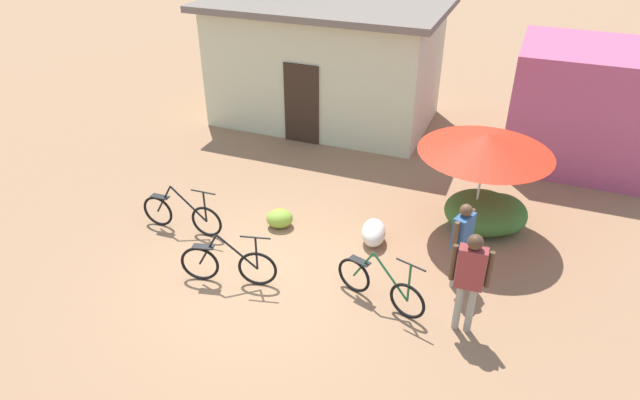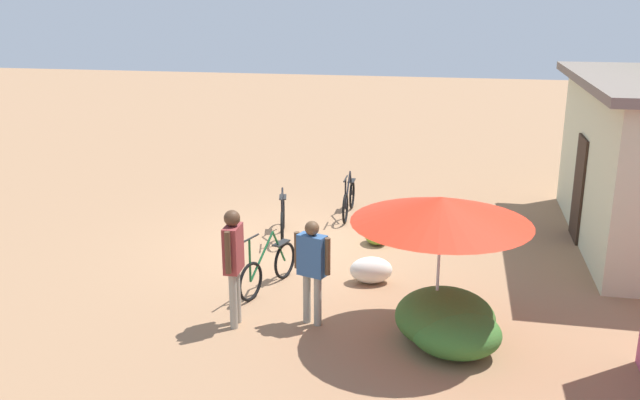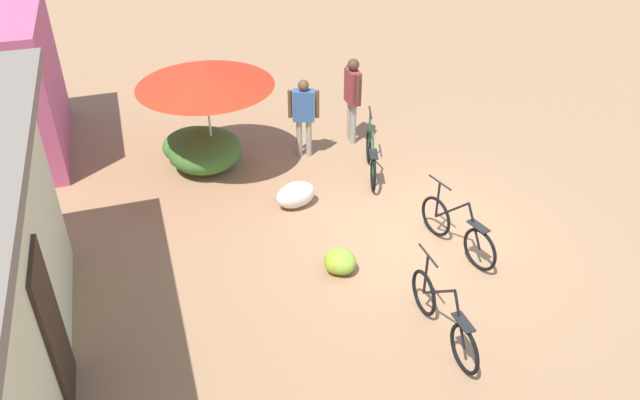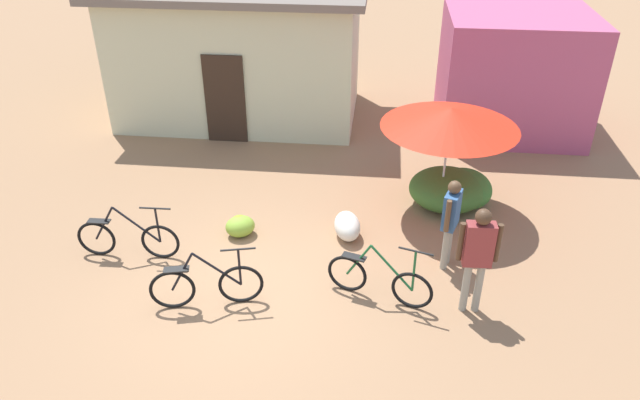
{
  "view_description": "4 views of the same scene",
  "coord_description": "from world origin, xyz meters",
  "px_view_note": "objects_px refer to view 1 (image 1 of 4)",
  "views": [
    {
      "loc": [
        3.7,
        -6.73,
        6.08
      ],
      "look_at": [
        0.46,
        1.48,
        0.79
      ],
      "focal_mm": 31.59,
      "sensor_mm": 36.0,
      "label": 1
    },
    {
      "loc": [
        11.75,
        2.89,
        4.47
      ],
      "look_at": [
        1.24,
        0.73,
        1.3
      ],
      "focal_mm": 38.06,
      "sensor_mm": 36.0,
      "label": 2
    },
    {
      "loc": [
        -7.13,
        3.96,
        6.02
      ],
      "look_at": [
        0.42,
        1.54,
        0.76
      ],
      "focal_mm": 35.45,
      "sensor_mm": 36.0,
      "label": 3
    },
    {
      "loc": [
        1.92,
        -6.98,
        5.9
      ],
      "look_at": [
        1.03,
        1.31,
        0.91
      ],
      "focal_mm": 33.71,
      "sensor_mm": 36.0,
      "label": 4
    }
  ],
  "objects_px": {
    "shop_pink": "(586,106)",
    "bicycle_leftmost": "(182,215)",
    "market_umbrella": "(487,143)",
    "bicycle_center_loaded": "(380,286)",
    "person_bystander": "(462,237)",
    "bicycle_near_pile": "(229,265)",
    "building_low": "(326,62)",
    "banana_pile_on_ground": "(280,218)",
    "produce_sack": "(374,233)",
    "person_vendor": "(470,274)"
  },
  "relations": [
    {
      "from": "produce_sack",
      "to": "banana_pile_on_ground",
      "type": "bearing_deg",
      "value": -175.79
    },
    {
      "from": "shop_pink",
      "to": "bicycle_leftmost",
      "type": "distance_m",
      "value": 9.25
    },
    {
      "from": "shop_pink",
      "to": "bicycle_leftmost",
      "type": "bearing_deg",
      "value": -139.11
    },
    {
      "from": "banana_pile_on_ground",
      "to": "produce_sack",
      "type": "relative_size",
      "value": 0.94
    },
    {
      "from": "banana_pile_on_ground",
      "to": "produce_sack",
      "type": "distance_m",
      "value": 1.86
    },
    {
      "from": "banana_pile_on_ground",
      "to": "person_bystander",
      "type": "distance_m",
      "value": 3.6
    },
    {
      "from": "banana_pile_on_ground",
      "to": "person_bystander",
      "type": "height_order",
      "value": "person_bystander"
    },
    {
      "from": "building_low",
      "to": "bicycle_near_pile",
      "type": "bearing_deg",
      "value": -81.69
    },
    {
      "from": "bicycle_near_pile",
      "to": "person_bystander",
      "type": "relative_size",
      "value": 1.04
    },
    {
      "from": "market_umbrella",
      "to": "bicycle_center_loaded",
      "type": "xyz_separation_m",
      "value": [
        -1.08,
        -2.7,
        -1.48
      ]
    },
    {
      "from": "produce_sack",
      "to": "person_bystander",
      "type": "bearing_deg",
      "value": -21.23
    },
    {
      "from": "market_umbrella",
      "to": "bicycle_leftmost",
      "type": "height_order",
      "value": "market_umbrella"
    },
    {
      "from": "shop_pink",
      "to": "market_umbrella",
      "type": "distance_m",
      "value": 4.37
    },
    {
      "from": "bicycle_near_pile",
      "to": "person_vendor",
      "type": "distance_m",
      "value": 3.89
    },
    {
      "from": "shop_pink",
      "to": "bicycle_leftmost",
      "type": "relative_size",
      "value": 1.88
    },
    {
      "from": "market_umbrella",
      "to": "bicycle_center_loaded",
      "type": "distance_m",
      "value": 3.26
    },
    {
      "from": "building_low",
      "to": "banana_pile_on_ground",
      "type": "xyz_separation_m",
      "value": [
        1.12,
        -5.39,
        -1.41
      ]
    },
    {
      "from": "building_low",
      "to": "person_bystander",
      "type": "relative_size",
      "value": 3.9
    },
    {
      "from": "shop_pink",
      "to": "bicycle_center_loaded",
      "type": "bearing_deg",
      "value": -113.26
    },
    {
      "from": "shop_pink",
      "to": "person_bystander",
      "type": "distance_m",
      "value": 6.0
    },
    {
      "from": "bicycle_leftmost",
      "to": "person_vendor",
      "type": "xyz_separation_m",
      "value": [
        5.41,
        -0.75,
        0.71
      ]
    },
    {
      "from": "shop_pink",
      "to": "person_vendor",
      "type": "xyz_separation_m",
      "value": [
        -1.54,
        -6.76,
        -0.29
      ]
    },
    {
      "from": "market_umbrella",
      "to": "person_bystander",
      "type": "distance_m",
      "value": 1.96
    },
    {
      "from": "building_low",
      "to": "bicycle_leftmost",
      "type": "height_order",
      "value": "building_low"
    },
    {
      "from": "bicycle_center_loaded",
      "to": "produce_sack",
      "type": "bearing_deg",
      "value": 110.1
    },
    {
      "from": "bicycle_leftmost",
      "to": "bicycle_center_loaded",
      "type": "relative_size",
      "value": 1.08
    },
    {
      "from": "market_umbrella",
      "to": "person_bystander",
      "type": "xyz_separation_m",
      "value": [
        -0.03,
        -1.74,
        -0.89
      ]
    },
    {
      "from": "person_vendor",
      "to": "banana_pile_on_ground",
      "type": "bearing_deg",
      "value": 157.46
    },
    {
      "from": "bicycle_center_loaded",
      "to": "person_bystander",
      "type": "relative_size",
      "value": 1.02
    },
    {
      "from": "banana_pile_on_ground",
      "to": "bicycle_center_loaded",
      "type": "bearing_deg",
      "value": -30.78
    },
    {
      "from": "bicycle_leftmost",
      "to": "banana_pile_on_ground",
      "type": "bearing_deg",
      "value": 26.06
    },
    {
      "from": "building_low",
      "to": "person_bystander",
      "type": "bearing_deg",
      "value": -51.99
    },
    {
      "from": "banana_pile_on_ground",
      "to": "bicycle_leftmost",
      "type": "bearing_deg",
      "value": -153.94
    },
    {
      "from": "shop_pink",
      "to": "produce_sack",
      "type": "xyz_separation_m",
      "value": [
        -3.44,
        -5.07,
        -1.13
      ]
    },
    {
      "from": "person_bystander",
      "to": "banana_pile_on_ground",
      "type": "bearing_deg",
      "value": 171.88
    },
    {
      "from": "market_umbrella",
      "to": "banana_pile_on_ground",
      "type": "height_order",
      "value": "market_umbrella"
    },
    {
      "from": "bicycle_leftmost",
      "to": "person_vendor",
      "type": "height_order",
      "value": "person_vendor"
    },
    {
      "from": "produce_sack",
      "to": "building_low",
      "type": "bearing_deg",
      "value": 119.48
    },
    {
      "from": "person_vendor",
      "to": "shop_pink",
      "type": "bearing_deg",
      "value": 77.17
    },
    {
      "from": "bicycle_near_pile",
      "to": "produce_sack",
      "type": "distance_m",
      "value": 2.77
    },
    {
      "from": "bicycle_near_pile",
      "to": "banana_pile_on_ground",
      "type": "bearing_deg",
      "value": 88.16
    },
    {
      "from": "market_umbrella",
      "to": "bicycle_leftmost",
      "type": "relative_size",
      "value": 1.41
    },
    {
      "from": "person_vendor",
      "to": "bicycle_leftmost",
      "type": "bearing_deg",
      "value": 172.15
    },
    {
      "from": "produce_sack",
      "to": "person_bystander",
      "type": "distance_m",
      "value": 1.89
    },
    {
      "from": "person_bystander",
      "to": "bicycle_near_pile",
      "type": "bearing_deg",
      "value": -158.96
    },
    {
      "from": "bicycle_leftmost",
      "to": "person_vendor",
      "type": "bearing_deg",
      "value": -7.85
    },
    {
      "from": "bicycle_center_loaded",
      "to": "banana_pile_on_ground",
      "type": "relative_size",
      "value": 2.4
    },
    {
      "from": "building_low",
      "to": "bicycle_leftmost",
      "type": "distance_m",
      "value": 6.34
    },
    {
      "from": "bicycle_near_pile",
      "to": "person_vendor",
      "type": "xyz_separation_m",
      "value": [
        3.81,
        0.3,
        0.7
      ]
    },
    {
      "from": "shop_pink",
      "to": "bicycle_leftmost",
      "type": "height_order",
      "value": "shop_pink"
    }
  ]
}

